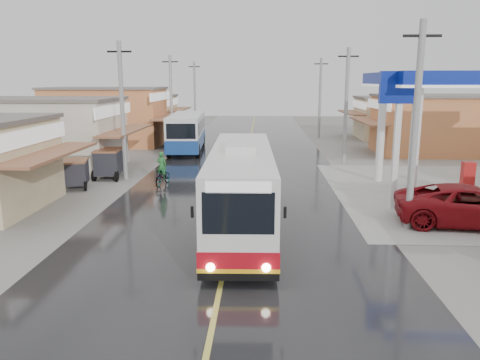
% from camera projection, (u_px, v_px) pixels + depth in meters
% --- Properties ---
extents(ground, '(120.00, 120.00, 0.00)m').
position_uv_depth(ground, '(233.00, 226.00, 19.00)').
color(ground, slate).
rests_on(ground, ground).
extents(road, '(12.00, 90.00, 0.02)m').
position_uv_depth(road, '(245.00, 162.00, 33.65)').
color(road, black).
rests_on(road, ground).
extents(centre_line, '(0.15, 90.00, 0.01)m').
position_uv_depth(centre_line, '(245.00, 162.00, 33.65)').
color(centre_line, '#D8CC4C').
rests_on(centre_line, road).
extents(shopfronts_left, '(11.00, 44.00, 5.20)m').
position_uv_depth(shopfronts_left, '(84.00, 155.00, 37.17)').
color(shopfronts_left, tan).
rests_on(shopfronts_left, ground).
extents(shopfronts_right, '(11.00, 44.00, 4.80)m').
position_uv_depth(shopfronts_right, '(477.00, 172.00, 30.04)').
color(shopfronts_right, '#B8B0A1').
rests_on(shopfronts_right, ground).
extents(utility_poles_left, '(1.60, 50.00, 8.00)m').
position_uv_depth(utility_poles_left, '(153.00, 160.00, 34.95)').
color(utility_poles_left, gray).
rests_on(utility_poles_left, ground).
extents(utility_poles_right, '(1.60, 36.00, 8.00)m').
position_uv_depth(utility_poles_right, '(343.00, 163.00, 33.34)').
color(utility_poles_right, gray).
rests_on(utility_poles_right, ground).
extents(coach_bus, '(2.80, 11.19, 3.47)m').
position_uv_depth(coach_bus, '(241.00, 188.00, 18.23)').
color(coach_bus, silver).
rests_on(coach_bus, road).
extents(second_bus, '(3.07, 9.36, 3.06)m').
position_uv_depth(second_bus, '(187.00, 132.00, 38.60)').
color(second_bus, silver).
rests_on(second_bus, road).
extents(jeepney, '(6.22, 3.49, 1.64)m').
position_uv_depth(jeepney, '(471.00, 206.00, 18.94)').
color(jeepney, maroon).
rests_on(jeepney, ground).
extents(cyclist, '(0.99, 1.88, 1.93)m').
position_uv_depth(cyclist, '(163.00, 174.00, 26.29)').
color(cyclist, black).
rests_on(cyclist, ground).
extents(tricycle_near, '(1.80, 2.14, 1.57)m').
position_uv_depth(tricycle_near, '(76.00, 172.00, 25.52)').
color(tricycle_near, '#26262D').
rests_on(tricycle_near, ground).
extents(tricycle_far, '(1.71, 2.33, 1.78)m').
position_uv_depth(tricycle_far, '(109.00, 162.00, 28.02)').
color(tricycle_far, '#26262D').
rests_on(tricycle_far, ground).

